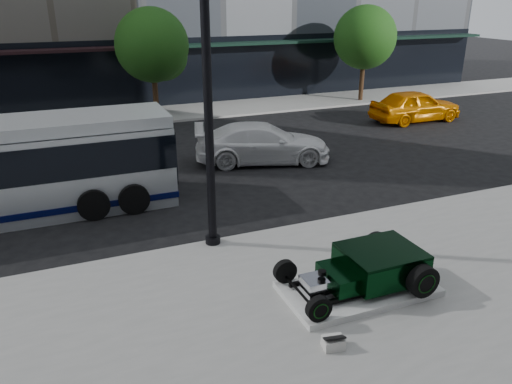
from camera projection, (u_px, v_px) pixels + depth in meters
name	position (u px, v px, depth m)	size (l,w,h in m)	color
ground	(212.00, 212.00, 15.64)	(120.00, 120.00, 0.00)	black
sidewalk_far	(136.00, 116.00, 27.66)	(70.00, 4.00, 0.12)	gray
street_trees	(155.00, 48.00, 25.89)	(29.80, 3.80, 5.70)	black
display_plinth	(358.00, 288.00, 11.23)	(3.40, 1.80, 0.15)	silver
hot_rod	(372.00, 266.00, 11.17)	(3.22, 2.00, 0.81)	black
info_plaque	(333.00, 342.00, 9.42)	(0.45, 0.36, 0.31)	silver
lamppost	(209.00, 119.00, 12.21)	(0.40, 0.40, 7.35)	black
white_sedan	(263.00, 143.00, 20.09)	(2.20, 5.42, 1.57)	white
yellow_taxi	(415.00, 106.00, 26.53)	(1.99, 4.96, 1.69)	#D97400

